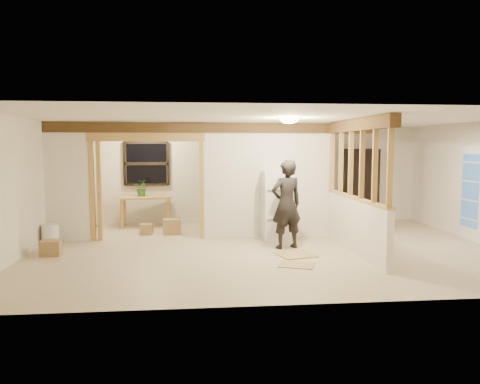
{
  "coord_description": "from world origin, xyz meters",
  "views": [
    {
      "loc": [
        -1.46,
        -8.86,
        1.98
      ],
      "look_at": [
        -0.5,
        0.4,
        1.08
      ],
      "focal_mm": 35.0,
      "sensor_mm": 36.0,
      "label": 1
    }
  ],
  "objects": [
    {
      "name": "floor",
      "position": [
        0.0,
        0.0,
        -0.01
      ],
      "size": [
        9.0,
        6.5,
        0.01
      ],
      "primitive_type": "cube",
      "color": "#C4B291",
      "rests_on": "ground"
    },
    {
      "name": "bookshelf",
      "position": [
        2.94,
        3.02,
        0.96
      ],
      "size": [
        0.96,
        0.32,
        1.92
      ],
      "primitive_type": "cube",
      "color": "black",
      "rests_on": "floor"
    },
    {
      "name": "stud_partition",
      "position": [
        1.6,
        -0.4,
        1.66
      ],
      "size": [
        0.14,
        3.2,
        1.32
      ],
      "primitive_type": "cube",
      "color": "tan",
      "rests_on": "pony_wall"
    },
    {
      "name": "woman",
      "position": [
        0.36,
        0.01,
        0.87
      ],
      "size": [
        0.72,
        0.58,
        1.73
      ],
      "primitive_type": "imported",
      "rotation": [
        0.0,
        0.0,
        3.43
      ],
      "color": "black",
      "rests_on": "floor"
    },
    {
      "name": "floor_panel_far",
      "position": [
        0.28,
        -1.34,
        0.01
      ],
      "size": [
        0.69,
        0.63,
        0.02
      ],
      "primitive_type": "cube",
      "rotation": [
        0.0,
        0.0,
        -0.37
      ],
      "color": "tan",
      "rests_on": "floor"
    },
    {
      "name": "window_back",
      "position": [
        -2.6,
        3.17,
        1.55
      ],
      "size": [
        1.12,
        0.1,
        1.1
      ],
      "primitive_type": "cube",
      "color": "black",
      "rests_on": "wall_back"
    },
    {
      "name": "partition_left_stub",
      "position": [
        -4.05,
        1.2,
        1.25
      ],
      "size": [
        0.9,
        0.12,
        2.5
      ],
      "primitive_type": "cube",
      "color": "silver",
      "rests_on": "floor"
    },
    {
      "name": "ceiling_dome_util",
      "position": [
        -2.5,
        2.3,
        2.48
      ],
      "size": [
        0.32,
        0.32,
        0.14
      ],
      "primitive_type": "ellipsoid",
      "color": "#FFEABF",
      "rests_on": "ceiling"
    },
    {
      "name": "pony_wall",
      "position": [
        1.6,
        -0.4,
        0.5
      ],
      "size": [
        0.12,
        3.2,
        1.0
      ],
      "primitive_type": "cube",
      "color": "silver",
      "rests_on": "floor"
    },
    {
      "name": "header_beam_right",
      "position": [
        1.6,
        -0.4,
        2.38
      ],
      "size": [
        0.18,
        3.3,
        0.22
      ],
      "primitive_type": "cube",
      "color": "#51371C",
      "rests_on": "ceiling"
    },
    {
      "name": "ceiling_dome_main",
      "position": [
        0.3,
        -0.5,
        2.48
      ],
      "size": [
        0.36,
        0.36,
        0.16
      ],
      "primitive_type": "ellipsoid",
      "color": "#FFEABF",
      "rests_on": "ceiling"
    },
    {
      "name": "ceiling",
      "position": [
        0.0,
        0.0,
        2.5
      ],
      "size": [
        9.0,
        6.5,
        0.01
      ],
      "primitive_type": "cube",
      "color": "white"
    },
    {
      "name": "wall_left",
      "position": [
        -4.5,
        0.0,
        1.25
      ],
      "size": [
        0.01,
        6.5,
        2.5
      ],
      "primitive_type": "cube",
      "color": "silver",
      "rests_on": "floor"
    },
    {
      "name": "header_beam_back",
      "position": [
        -1.0,
        1.2,
        2.38
      ],
      "size": [
        7.0,
        0.18,
        0.22
      ],
      "primitive_type": "cube",
      "color": "#51371C",
      "rests_on": "ceiling"
    },
    {
      "name": "potted_plant",
      "position": [
        -2.68,
        2.8,
        0.96
      ],
      "size": [
        0.46,
        0.43,
        0.4
      ],
      "primitive_type": "imported",
      "rotation": [
        0.0,
        0.0,
        -0.41
      ],
      "color": "#37702E",
      "rests_on": "work_table"
    },
    {
      "name": "doorway_frame",
      "position": [
        -2.4,
        1.2,
        1.1
      ],
      "size": [
        2.46,
        0.14,
        2.2
      ],
      "primitive_type": "cube",
      "color": "tan",
      "rests_on": "floor"
    },
    {
      "name": "wall_front",
      "position": [
        0.0,
        -3.25,
        1.25
      ],
      "size": [
        9.0,
        0.01,
        2.5
      ],
      "primitive_type": "cube",
      "color": "silver",
      "rests_on": "floor"
    },
    {
      "name": "partition_center",
      "position": [
        0.2,
        1.2,
        1.25
      ],
      "size": [
        2.8,
        0.12,
        2.5
      ],
      "primitive_type": "cube",
      "color": "silver",
      "rests_on": "floor"
    },
    {
      "name": "shop_vac",
      "position": [
        -4.03,
        2.72,
        0.32
      ],
      "size": [
        0.63,
        0.63,
        0.65
      ],
      "primitive_type": "cylinder",
      "rotation": [
        0.0,
        0.0,
        0.33
      ],
      "color": "#B80811",
      "rests_on": "floor"
    },
    {
      "name": "box_util_b",
      "position": [
        -2.49,
        1.74,
        0.12
      ],
      "size": [
        0.28,
        0.28,
        0.24
      ],
      "primitive_type": "cube",
      "rotation": [
        0.0,
        0.0,
        -0.1
      ],
      "color": "#967548",
      "rests_on": "floor"
    },
    {
      "name": "french_door",
      "position": [
        4.42,
        0.4,
        1.0
      ],
      "size": [
        0.12,
        0.86,
        2.0
      ],
      "primitive_type": "cube",
      "color": "white",
      "rests_on": "floor"
    },
    {
      "name": "work_table",
      "position": [
        -2.6,
        2.77,
        0.38
      ],
      "size": [
        1.28,
        0.78,
        0.76
      ],
      "primitive_type": "cube",
      "rotation": [
        0.0,
        0.0,
        0.15
      ],
      "color": "tan",
      "rests_on": "floor"
    },
    {
      "name": "floor_panel_near",
      "position": [
        0.41,
        -0.6,
        0.01
      ],
      "size": [
        0.78,
        0.78,
        0.02
      ],
      "primitive_type": "cube",
      "rotation": [
        0.0,
        0.0,
        0.27
      ],
      "color": "tan",
      "rests_on": "floor"
    },
    {
      "name": "hanging_bulb",
      "position": [
        -2.0,
        1.6,
        2.18
      ],
      "size": [
        0.07,
        0.07,
        0.07
      ],
      "primitive_type": "ellipsoid",
      "color": "#FFD88C",
      "rests_on": "ceiling"
    },
    {
      "name": "wall_back",
      "position": [
        0.0,
        3.25,
        1.25
      ],
      "size": [
        9.0,
        0.01,
        2.5
      ],
      "primitive_type": "cube",
      "color": "silver",
      "rests_on": "floor"
    },
    {
      "name": "refrigerator",
      "position": [
        0.34,
        0.84,
        0.74
      ],
      "size": [
        0.61,
        0.59,
        1.48
      ],
      "primitive_type": "cube",
      "color": "white",
      "rests_on": "floor"
    },
    {
      "name": "box_util_a",
      "position": [
        -1.92,
        1.77,
        0.17
      ],
      "size": [
        0.41,
        0.36,
        0.34
      ],
      "primitive_type": "cube",
      "rotation": [
        0.0,
        0.0,
        0.05
      ],
      "color": "#967548",
      "rests_on": "floor"
    },
    {
      "name": "box_front",
      "position": [
        -4.03,
        -0.17,
        0.14
      ],
      "size": [
        0.37,
        0.3,
        0.28
      ],
      "primitive_type": "cube",
      "rotation": [
        0.0,
        0.0,
        0.06
      ],
      "color": "#967548",
      "rests_on": "floor"
    },
    {
      "name": "bucket",
      "position": [
        -4.3,
        0.75,
        0.21
      ],
      "size": [
        0.4,
        0.4,
        0.42
      ],
      "primitive_type": "cylinder",
      "rotation": [
        0.0,
        0.0,
        -0.22
      ],
      "color": "silver",
      "rests_on": "floor"
    }
  ]
}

